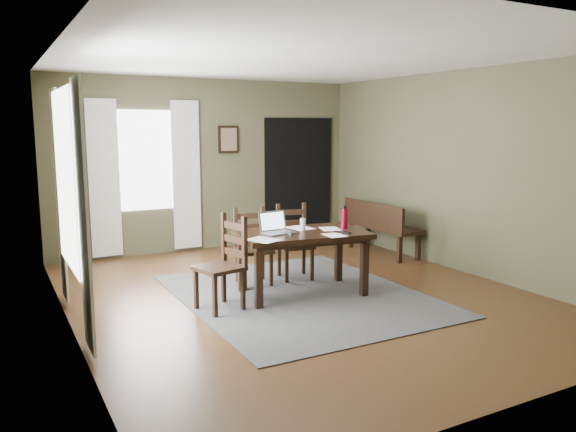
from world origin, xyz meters
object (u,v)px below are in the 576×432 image
bench (379,223)px  chair_end (223,264)px  laptop (276,227)px  dining_table (302,239)px  water_bottle (344,218)px  chair_back_left (253,247)px  chair_back_right (294,243)px

bench → chair_end: bearing=113.5°
laptop → dining_table: bearing=-24.4°
laptop → water_bottle: size_ratio=1.39×
dining_table → chair_back_left: bearing=122.9°
dining_table → chair_end: chair_end is taller
dining_table → chair_end: size_ratio=1.56×
chair_back_right → laptop: (-0.56, -0.58, 0.34)m
chair_end → laptop: 0.80m
chair_back_left → laptop: laptop is taller
chair_back_left → water_bottle: 1.21m
chair_back_left → chair_back_right: chair_back_right is taller
dining_table → chair_back_left: chair_back_left is taller
chair_back_left → chair_back_right: (0.59, -0.01, 0.00)m
chair_end → chair_back_left: 1.03m
chair_end → bench: 3.39m
chair_back_left → bench: bearing=21.3°
chair_back_left → chair_back_right: 0.59m
chair_back_right → water_bottle: (0.28, -0.73, 0.41)m
bench → water_bottle: size_ratio=5.20×
bench → chair_back_right: bearing=108.1°
chair_back_left → dining_table: bearing=-57.3°
dining_table → water_bottle: bearing=1.5°
dining_table → chair_back_right: 0.75m
chair_back_right → water_bottle: size_ratio=3.44×
chair_end → chair_back_right: size_ratio=1.06×
chair_back_left → laptop: 0.68m
dining_table → bench: bearing=39.0°
chair_end → chair_back_right: 1.49m
dining_table → water_bottle: 0.59m
chair_back_left → water_bottle: (0.86, -0.74, 0.41)m
chair_back_right → dining_table: bearing=-100.4°
laptop → water_bottle: (0.84, -0.15, 0.06)m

